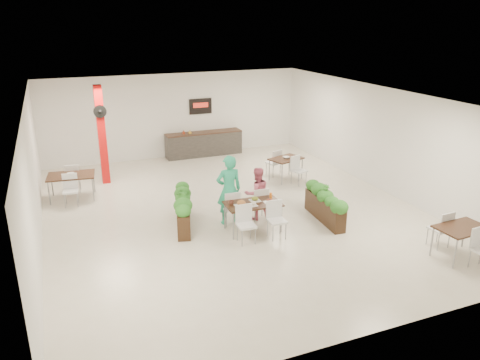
% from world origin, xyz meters
% --- Properties ---
extents(ground, '(12.00, 12.00, 0.00)m').
position_xyz_m(ground, '(0.00, 0.00, 0.00)').
color(ground, beige).
rests_on(ground, ground).
extents(room_shell, '(10.10, 12.10, 3.22)m').
position_xyz_m(room_shell, '(0.00, 0.00, 2.01)').
color(room_shell, white).
rests_on(room_shell, ground).
extents(red_column, '(0.40, 0.41, 3.20)m').
position_xyz_m(red_column, '(-3.00, 3.79, 1.64)').
color(red_column, red).
rests_on(red_column, ground).
extents(service_counter, '(3.00, 0.64, 2.20)m').
position_xyz_m(service_counter, '(1.00, 5.65, 0.49)').
color(service_counter, '#2B2826').
rests_on(service_counter, ground).
extents(main_table, '(1.43, 1.67, 0.92)m').
position_xyz_m(main_table, '(0.02, -1.40, 0.64)').
color(main_table, black).
rests_on(main_table, ground).
extents(diner_man, '(0.70, 0.48, 1.87)m').
position_xyz_m(diner_man, '(-0.37, -0.75, 0.93)').
color(diner_man, '#28AF80').
rests_on(diner_man, ground).
extents(diner_woman, '(0.72, 0.58, 1.44)m').
position_xyz_m(diner_woman, '(0.43, -0.75, 0.72)').
color(diner_woman, '#E76686').
rests_on(diner_woman, ground).
extents(planter_left, '(0.81, 1.96, 1.05)m').
position_xyz_m(planter_left, '(-1.54, -0.45, 0.52)').
color(planter_left, black).
rests_on(planter_left, ground).
extents(planter_right, '(0.53, 1.93, 1.01)m').
position_xyz_m(planter_right, '(2.06, -1.54, 0.50)').
color(planter_right, black).
rests_on(planter_right, ground).
extents(side_table_a, '(1.45, 1.66, 0.92)m').
position_xyz_m(side_table_a, '(-4.10, 2.69, 0.64)').
color(side_table_a, black).
rests_on(side_table_a, ground).
extents(side_table_b, '(1.24, 1.67, 0.92)m').
position_xyz_m(side_table_b, '(2.64, 1.83, 0.62)').
color(side_table_b, black).
rests_on(side_table_b, ground).
extents(side_table_c, '(1.19, 1.64, 0.92)m').
position_xyz_m(side_table_c, '(3.79, -4.47, 0.62)').
color(side_table_c, black).
rests_on(side_table_c, ground).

